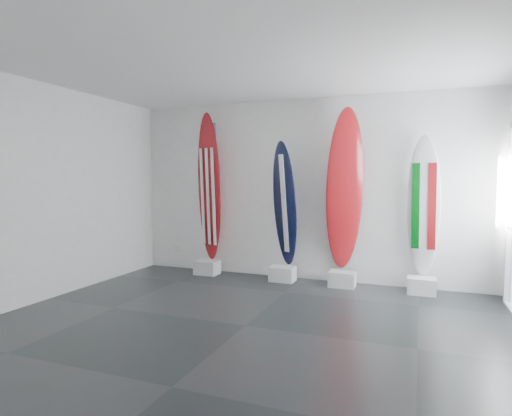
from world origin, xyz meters
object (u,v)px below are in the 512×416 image
at_px(surfboard_navy, 285,204).
at_px(surfboard_italy, 424,206).
at_px(surfboard_swiss, 345,190).
at_px(surfboard_usa, 209,187).

height_order(surfboard_navy, surfboard_italy, surfboard_italy).
bearing_deg(surfboard_swiss, surfboard_italy, -19.85).
relative_size(surfboard_usa, surfboard_navy, 1.25).
relative_size(surfboard_swiss, surfboard_italy, 1.22).
xyz_separation_m(surfboard_usa, surfboard_italy, (3.53, 0.00, -0.26)).
bearing_deg(surfboard_italy, surfboard_usa, -172.12).
bearing_deg(surfboard_navy, surfboard_usa, -158.34).
xyz_separation_m(surfboard_usa, surfboard_swiss, (2.37, 0.00, -0.03)).
bearing_deg(surfboard_navy, surfboard_swiss, 21.66).
height_order(surfboard_navy, surfboard_swiss, surfboard_swiss).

